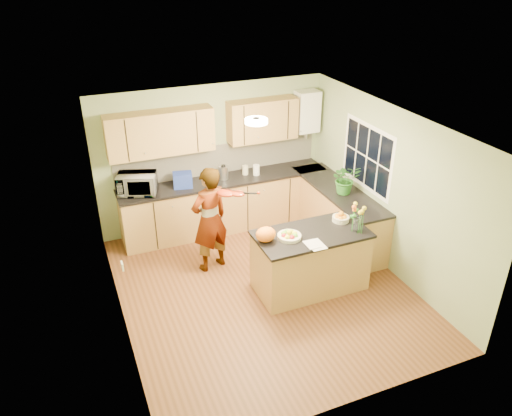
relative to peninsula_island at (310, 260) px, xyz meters
name	(u,v)px	position (x,y,z in m)	size (l,w,h in m)	color
floor	(264,289)	(-0.63, 0.20, -0.46)	(4.50, 4.50, 0.00)	#593319
ceiling	(266,125)	(-0.63, 0.20, 2.04)	(4.00, 4.50, 0.02)	white
wall_back	(213,157)	(-0.63, 2.45, 0.79)	(4.00, 0.02, 2.50)	#8DA072
wall_front	(356,314)	(-0.63, -2.05, 0.79)	(4.00, 0.02, 2.50)	#8DA072
wall_left	(114,244)	(-2.63, 0.20, 0.79)	(0.02, 4.50, 2.50)	#8DA072
wall_right	(388,190)	(1.37, 0.20, 0.79)	(0.02, 4.50, 2.50)	#8DA072
back_counter	(225,203)	(-0.53, 2.14, 0.01)	(3.64, 0.62, 0.94)	#AD7C45
right_counter	(337,214)	(1.06, 1.05, 0.01)	(0.62, 2.24, 0.94)	#AD7C45
splashback	(219,159)	(-0.53, 2.43, 0.74)	(3.60, 0.02, 0.52)	beige
upper_cabinets	(204,127)	(-0.81, 2.28, 1.39)	(3.20, 0.34, 0.70)	#AD7C45
boiler	(307,112)	(1.07, 2.29, 1.44)	(0.40, 0.30, 0.86)	white
window_right	(367,157)	(1.36, 0.80, 1.09)	(0.01, 1.30, 1.05)	white
light_switch	(122,266)	(-2.62, -0.40, 0.84)	(0.02, 0.09, 0.09)	white
ceiling_lamp	(256,121)	(-0.63, 0.50, 2.00)	(0.30, 0.30, 0.07)	#FFEABF
peninsula_island	(310,260)	(0.00, 0.00, 0.00)	(1.60, 0.82, 0.92)	#AD7C45
fruit_dish	(289,235)	(-0.35, 0.00, 0.50)	(0.33, 0.33, 0.12)	beige
orange_bowl	(341,217)	(0.55, 0.15, 0.52)	(0.25, 0.25, 0.14)	beige
flower_vase	(358,211)	(0.60, -0.18, 0.77)	(0.25, 0.25, 0.47)	silver
orange_bag	(266,234)	(-0.68, 0.05, 0.56)	(0.28, 0.23, 0.21)	orange
papers	(316,245)	(-0.10, -0.30, 0.46)	(0.21, 0.29, 0.01)	silver
violinist	(210,220)	(-1.16, 1.05, 0.38)	(0.61, 0.40, 1.68)	tan
violin	(226,193)	(-0.96, 0.83, 0.88)	(0.64, 0.26, 0.13)	#541705
microwave	(137,184)	(-2.01, 2.15, 0.65)	(0.60, 0.41, 0.33)	white
blue_box	(183,180)	(-1.27, 2.11, 0.60)	(0.31, 0.22, 0.24)	navy
kettle	(224,172)	(-0.55, 2.16, 0.60)	(0.16, 0.16, 0.30)	silver
jar_cream	(245,170)	(-0.14, 2.19, 0.56)	(0.10, 0.10, 0.16)	beige
jar_white	(256,170)	(0.03, 2.10, 0.57)	(0.12, 0.12, 0.18)	white
potted_plant	(346,179)	(1.07, 0.89, 0.73)	(0.44, 0.38, 0.49)	#2B6D24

